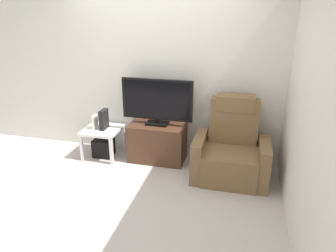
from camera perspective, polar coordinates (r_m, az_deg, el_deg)
The scene contains 10 objects.
ground_plane at distance 4.05m, azimuth -6.67°, elevation -11.35°, with size 6.40×6.40×0.00m, color #BCB2AD.
wall_back at distance 4.57m, azimuth -2.39°, elevation 10.24°, with size 6.40×0.06×2.60m, color silver.
wall_side at distance 3.35m, azimuth 24.08°, elevation 4.21°, with size 0.06×4.48×2.60m, color silver.
tv_stand at distance 4.59m, azimuth -1.99°, elevation -3.04°, with size 0.82×0.45×0.57m.
television at distance 4.38m, azimuth -2.03°, elevation 4.65°, with size 1.03×0.20×0.67m.
recliner_armchair at distance 4.21m, azimuth 11.60°, elevation -4.52°, with size 0.98×0.78×1.08m.
side_table at distance 4.79m, azimuth -12.02°, elevation -1.26°, with size 0.54×0.54×0.45m.
subwoofer_box at distance 4.88m, azimuth -11.81°, elevation -3.85°, with size 0.28×0.28×0.28m, color black.
book_upright at distance 4.75m, azimuth -13.38°, elevation 0.72°, with size 0.04×0.14×0.21m, color white.
game_console at distance 4.70m, azimuth -11.79°, elevation 1.21°, with size 0.07×0.20×0.30m, color black.
Camera 1 is at (1.27, -3.17, 2.18)m, focal length 32.95 mm.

